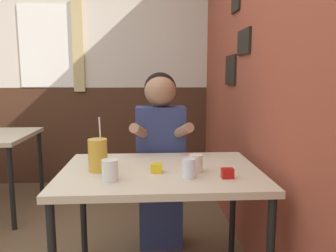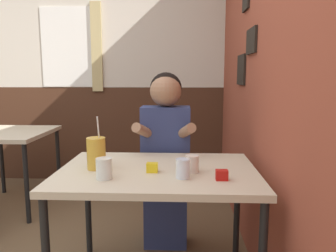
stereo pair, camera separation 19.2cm
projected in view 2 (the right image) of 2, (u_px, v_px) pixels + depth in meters
The scene contains 11 objects.
brick_wall_right at pixel (248, 60), 2.49m from camera, with size 0.08×4.38×2.70m.
back_wall at pixel (99, 65), 3.75m from camera, with size 5.82×0.09×2.70m.
main_table at pixel (158, 180), 1.81m from camera, with size 1.08×0.77×0.72m.
background_table at pixel (10, 140), 3.04m from camera, with size 0.68×0.78×0.72m.
person_seated at pixel (166, 154), 2.33m from camera, with size 0.42×0.42×1.26m.
cocktail_pitcher at pixel (96, 153), 1.79m from camera, with size 0.10×0.10×0.29m.
glass_near_pitcher at pixel (183, 169), 1.64m from camera, with size 0.07×0.07×0.10m.
glass_center at pixel (104, 169), 1.62m from camera, with size 0.08×0.08×0.10m.
glass_far_side at pixel (192, 164), 1.74m from camera, with size 0.07×0.07×0.09m.
condiment_ketchup at pixel (222, 175), 1.61m from camera, with size 0.06×0.04×0.05m.
condiment_mustard at pixel (152, 168), 1.74m from camera, with size 0.06×0.04×0.05m.
Camera 2 is at (0.94, -1.37, 1.23)m, focal length 35.00 mm.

